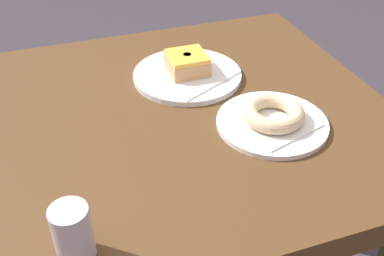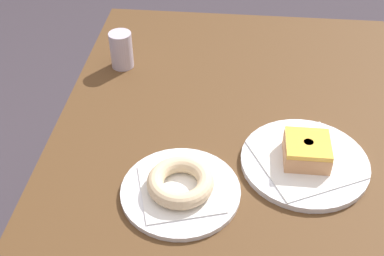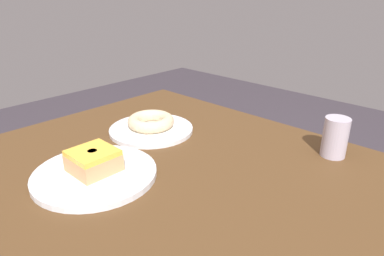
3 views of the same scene
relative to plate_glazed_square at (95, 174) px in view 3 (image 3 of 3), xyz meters
The scene contains 8 objects.
table 0.20m from the plate_glazed_square, 46.63° to the left, with size 0.94×0.76×0.74m.
plate_glazed_square is the anchor object (origin of this frame).
napkin_glazed_square 0.01m from the plate_glazed_square, 90.00° to the right, with size 0.17×0.17×0.00m, color white.
donut_glazed_square 0.03m from the plate_glazed_square, 63.43° to the left, with size 0.08×0.08×0.04m.
plate_sugar_ring 0.24m from the plate_glazed_square, 112.97° to the left, with size 0.21×0.21×0.01m, color white.
napkin_sugar_ring 0.24m from the plate_glazed_square, 112.97° to the left, with size 0.14×0.14×0.00m, color white.
donut_sugar_ring 0.24m from the plate_glazed_square, 112.97° to the left, with size 0.12×0.12×0.03m, color beige.
sugar_jar 0.50m from the plate_glazed_square, 53.94° to the left, with size 0.05×0.05×0.09m, color #B7ACBE.
Camera 3 is at (0.42, -0.41, 1.08)m, focal length 32.26 mm.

